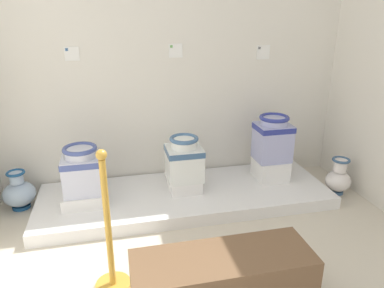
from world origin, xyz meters
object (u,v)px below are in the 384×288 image
(info_placard_first, at_px, (72,54))
(museum_bench, at_px, (222,285))
(info_placard_second, at_px, (176,50))
(antique_toilet_slender_white, at_px, (82,169))
(stanchion_post_near_left, at_px, (110,246))
(plinth_block_slender_white, at_px, (85,197))
(plinth_block_leftmost, at_px, (184,184))
(info_placard_third, at_px, (263,52))
(decorative_vase_corner, at_px, (19,193))
(decorative_vase_spare, at_px, (338,178))
(antique_toilet_tall_cobalt, at_px, (273,137))
(antique_toilet_leftmost, at_px, (184,158))
(plinth_block_tall_cobalt, at_px, (270,169))

(info_placard_first, xyz_separation_m, museum_bench, (0.83, -1.80, -1.12))
(info_placard_second, bearing_deg, antique_toilet_slender_white, -151.89)
(museum_bench, bearing_deg, stanchion_post_near_left, 149.03)
(plinth_block_slender_white, height_order, plinth_block_leftmost, plinth_block_leftmost)
(info_placard_third, height_order, decorative_vase_corner, info_placard_third)
(info_placard_first, bearing_deg, decorative_vase_corner, -157.01)
(plinth_block_leftmost, relative_size, decorative_vase_spare, 0.79)
(antique_toilet_slender_white, height_order, stanchion_post_near_left, stanchion_post_near_left)
(decorative_vase_corner, bearing_deg, info_placard_third, 5.77)
(antique_toilet_tall_cobalt, bearing_deg, plinth_block_leftmost, -176.62)
(antique_toilet_slender_white, xyz_separation_m, antique_toilet_leftmost, (0.88, 0.05, -0.01))
(antique_toilet_leftmost, bearing_deg, plinth_block_tall_cobalt, 3.38)
(plinth_block_tall_cobalt, bearing_deg, stanchion_post_near_left, -145.63)
(info_placard_first, xyz_separation_m, decorative_vase_spare, (2.37, -0.62, -1.16))
(plinth_block_slender_white, xyz_separation_m, info_placard_third, (1.76, 0.48, 1.12))
(plinth_block_slender_white, xyz_separation_m, antique_toilet_leftmost, (0.88, 0.05, 0.26))
(plinth_block_leftmost, height_order, info_placard_first, info_placard_first)
(plinth_block_slender_white, bearing_deg, antique_toilet_slender_white, -104.04)
(stanchion_post_near_left, bearing_deg, info_placard_second, 64.21)
(antique_toilet_leftmost, relative_size, antique_toilet_tall_cobalt, 0.92)
(plinth_block_leftmost, relative_size, info_placard_second, 2.24)
(plinth_block_leftmost, relative_size, museum_bench, 0.28)
(info_placard_second, bearing_deg, decorative_vase_spare, -23.17)
(plinth_block_leftmost, height_order, decorative_vase_spare, decorative_vase_spare)
(plinth_block_tall_cobalt, bearing_deg, plinth_block_leftmost, -176.62)
(decorative_vase_corner, bearing_deg, decorative_vase_spare, -7.50)
(antique_toilet_slender_white, distance_m, info_placard_second, 1.35)
(info_placard_first, xyz_separation_m, decorative_vase_corner, (-0.56, -0.24, -1.16))
(museum_bench, bearing_deg, antique_toilet_slender_white, 121.58)
(decorative_vase_corner, distance_m, museum_bench, 2.09)
(plinth_block_slender_white, height_order, decorative_vase_spare, decorative_vase_spare)
(antique_toilet_tall_cobalt, height_order, info_placard_first, info_placard_first)
(plinth_block_slender_white, xyz_separation_m, info_placard_second, (0.89, 0.48, 1.16))
(antique_toilet_leftmost, relative_size, decorative_vase_spare, 1.12)
(info_placard_first, xyz_separation_m, stanchion_post_near_left, (0.22, -1.43, -1.01))
(plinth_block_slender_white, height_order, museum_bench, museum_bench)
(plinth_block_leftmost, distance_m, info_placard_first, 1.52)
(antique_toilet_slender_white, relative_size, decorative_vase_corner, 1.15)
(antique_toilet_slender_white, height_order, plinth_block_tall_cobalt, antique_toilet_slender_white)
(info_placard_second, distance_m, info_placard_third, 0.87)
(decorative_vase_corner, height_order, stanchion_post_near_left, stanchion_post_near_left)
(antique_toilet_slender_white, relative_size, museum_bench, 0.40)
(info_placard_second, bearing_deg, info_placard_third, 0.00)
(antique_toilet_leftmost, height_order, decorative_vase_spare, antique_toilet_leftmost)
(plinth_block_tall_cobalt, distance_m, museum_bench, 1.71)
(antique_toilet_leftmost, height_order, museum_bench, antique_toilet_leftmost)
(antique_toilet_slender_white, bearing_deg, plinth_block_slender_white, 75.96)
(info_placard_first, distance_m, stanchion_post_near_left, 1.77)
(antique_toilet_leftmost, relative_size, stanchion_post_near_left, 0.43)
(plinth_block_leftmost, relative_size, antique_toilet_leftmost, 0.70)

